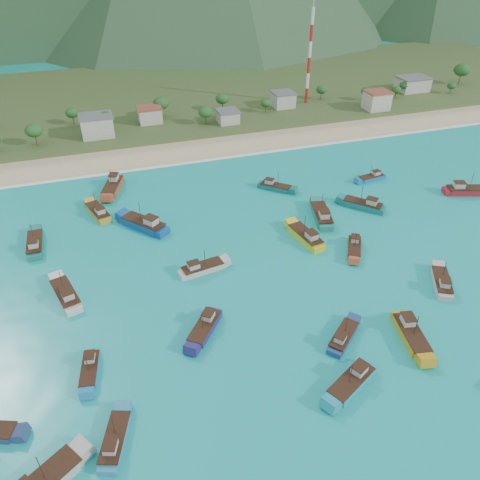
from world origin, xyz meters
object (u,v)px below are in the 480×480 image
object	(u,v)px
radio_tower	(309,57)
boat_4	(35,245)
boat_16	(354,248)
boat_23	(205,328)
boat_26	(371,178)
boat_27	(98,213)
boat_22	(113,187)
boat_5	(351,382)
boat_17	(66,295)
boat_19	(202,269)
boat_28	(465,191)
boat_11	(275,187)
boat_7	(145,225)
boat_1	(411,335)
boat_2	(115,441)
boat_14	(322,216)
boat_29	(90,370)
boat_9	(363,205)
boat_8	(442,283)
boat_15	(306,237)
boat_18	(343,337)

from	to	relation	value
radio_tower	boat_4	bearing A→B (deg)	-144.57
boat_16	boat_23	size ratio (longest dim) A/B	0.97
boat_26	boat_27	size ratio (longest dim) A/B	0.81
boat_22	boat_26	world-z (taller)	boat_22
boat_5	boat_17	distance (m)	58.24
boat_27	boat_4	bearing A→B (deg)	-161.93
boat_19	boat_28	distance (m)	80.60
boat_11	boat_23	size ratio (longest dim) A/B	0.93
boat_7	radio_tower	bearing A→B (deg)	4.37
radio_tower	boat_26	world-z (taller)	radio_tower
boat_1	boat_22	world-z (taller)	boat_22
boat_4	boat_17	world-z (taller)	boat_17
boat_2	boat_14	xyz separation A→B (m)	(57.22, 47.89, 0.29)
boat_22	boat_23	size ratio (longest dim) A/B	1.30
boat_11	boat_17	size ratio (longest dim) A/B	0.77
boat_17	boat_23	xyz separation A→B (m)	(24.63, -17.67, -0.13)
boat_5	boat_29	distance (m)	44.20
boat_9	boat_17	size ratio (longest dim) A/B	0.89
boat_14	boat_17	distance (m)	64.60
boat_1	boat_28	xyz separation A→B (m)	(48.00, 42.96, 0.07)
boat_1	boat_19	bearing A→B (deg)	-32.93
boat_1	boat_9	bearing A→B (deg)	-98.35
radio_tower	boat_7	world-z (taller)	radio_tower
boat_1	boat_11	world-z (taller)	boat_1
boat_4	boat_5	distance (m)	77.84
boat_14	boat_8	bearing A→B (deg)	-55.30
boat_15	boat_28	distance (m)	53.36
boat_18	boat_17	bearing A→B (deg)	-160.10
boat_15	boat_16	world-z (taller)	boat_15
boat_5	boat_15	bearing A→B (deg)	-42.11
boat_9	boat_16	distance (m)	20.69
boat_4	boat_7	world-z (taller)	boat_7
boat_23	boat_27	bearing A→B (deg)	-33.60
boat_2	boat_26	world-z (taller)	boat_2
boat_14	boat_18	distance (m)	42.55
boat_17	boat_8	bearing A→B (deg)	-30.97
boat_17	boat_28	size ratio (longest dim) A/B	0.95
radio_tower	boat_23	size ratio (longest dim) A/B	3.64
boat_23	boat_5	bearing A→B (deg)	173.76
boat_2	boat_28	xyz separation A→B (m)	(102.09, 47.69, 0.24)
boat_27	boat_19	bearing A→B (deg)	-74.81
boat_18	boat_11	bearing A→B (deg)	130.37
boat_27	boat_16	bearing A→B (deg)	-49.09
boat_2	boat_18	world-z (taller)	boat_2
boat_7	boat_16	world-z (taller)	boat_7
boat_16	boat_28	size ratio (longest dim) A/B	0.77
boat_27	boat_9	bearing A→B (deg)	-32.08
boat_1	boat_26	bearing A→B (deg)	-103.20
radio_tower	boat_19	xyz separation A→B (m)	(-68.61, -94.90, -18.88)
boat_16	boat_17	world-z (taller)	boat_17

